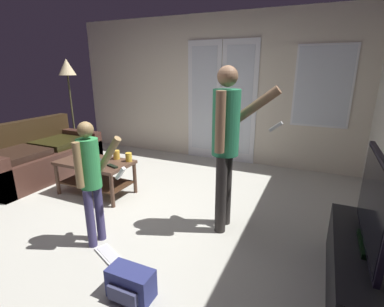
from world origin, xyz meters
TOP-DOWN VIEW (x-y plane):
  - ground_plane at (0.00, 0.00)m, footprint 5.42×5.23m
  - wall_back_with_doors at (0.09, 2.58)m, footprint 5.42×0.09m
  - leather_couch at (-2.06, 0.53)m, footprint 0.93×1.82m
  - coffee_table at (-0.75, 0.38)m, footprint 1.00×0.55m
  - tv_stand at (2.34, -0.25)m, footprint 0.41×1.32m
  - flat_screen_tv at (2.34, -0.24)m, footprint 0.08×1.00m
  - person_adult at (1.12, 0.28)m, footprint 0.65×0.46m
  - person_child at (0.07, -0.51)m, footprint 0.39×0.33m
  - floor_lamp at (-2.39, 1.61)m, footprint 0.31×0.31m
  - backpack at (0.79, -0.96)m, footprint 0.35×0.22m
  - loose_keyboard at (0.35, -0.66)m, footprint 0.45×0.30m
  - laptop_closed at (-0.77, 0.33)m, footprint 0.31×0.26m
  - cup_near_edge at (-0.54, 0.58)m, footprint 0.09×0.09m
  - cup_by_laptop at (-0.32, 0.57)m, footprint 0.09×0.09m
  - tv_remote_black at (-0.38, 0.30)m, footprint 0.18×0.10m
  - dvd_remote_slim at (-1.07, 0.42)m, footprint 0.18×0.07m

SIDE VIEW (x-z plane):
  - ground_plane at x=0.00m, z-range -0.02..0.00m
  - loose_keyboard at x=0.35m, z-range 0.00..0.02m
  - backpack at x=0.79m, z-range 0.00..0.23m
  - tv_stand at x=2.34m, z-range 0.00..0.44m
  - leather_couch at x=-2.06m, z-range -0.13..0.72m
  - coffee_table at x=-0.75m, z-range 0.11..0.57m
  - tv_remote_black at x=-0.38m, z-range 0.47..0.49m
  - dvd_remote_slim at x=-1.07m, z-range 0.47..0.49m
  - laptop_closed at x=-0.77m, z-range 0.47..0.49m
  - cup_by_laptop at x=-0.32m, z-range 0.47..0.58m
  - cup_near_edge at x=-0.54m, z-range 0.47..0.59m
  - person_child at x=0.07m, z-range 0.12..1.34m
  - flat_screen_tv at x=2.34m, z-range 0.44..1.11m
  - person_adult at x=1.12m, z-range 0.17..1.86m
  - wall_back_with_doors at x=0.09m, z-range -0.03..2.56m
  - floor_lamp at x=-2.39m, z-range 0.65..2.47m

